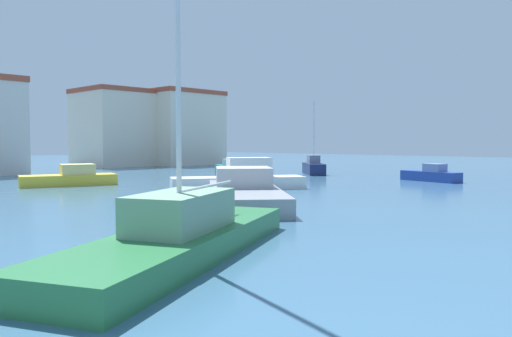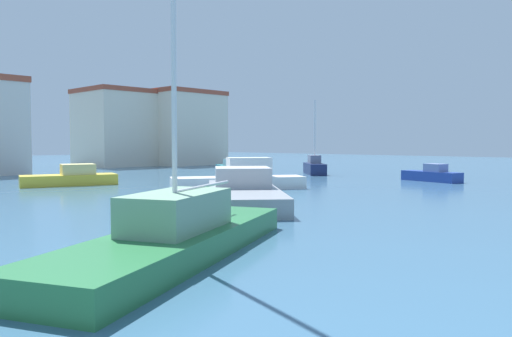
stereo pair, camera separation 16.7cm
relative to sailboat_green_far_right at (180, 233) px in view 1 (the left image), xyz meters
The scene contains 10 objects.
water 15.91m from the sailboat_green_far_right, 61.14° to the left, with size 160.00×160.00×0.00m, color #38607F.
sailboat_green_far_right is the anchor object (origin of this frame).
motorboat_yellow_mid_harbor 21.63m from the sailboat_green_far_right, 69.98° to the left, with size 5.93×3.62×1.32m.
motorboat_white_inner_mooring 16.93m from the sailboat_green_far_right, 40.08° to the left, with size 7.43×5.74×1.80m.
motorboat_blue_far_left 26.43m from the sailboat_green_far_right, 11.64° to the left, with size 2.25×4.40×1.22m.
motorboat_teal_near_pier 25.19m from the sailboat_green_far_right, 43.40° to the left, with size 4.09×5.20×1.46m.
sailboat_navy_center_channel 30.99m from the sailboat_green_far_right, 30.78° to the left, with size 4.05×4.11×6.20m.
motorboat_grey_outer_mooring 9.94m from the sailboat_green_far_right, 35.88° to the left, with size 8.14×8.67×1.58m.
harbor_office 47.44m from the sailboat_green_far_right, 59.94° to the left, with size 9.04×7.71×8.63m.
waterfront_apartments 49.24m from the sailboat_green_far_right, 52.11° to the left, with size 8.58×8.40×8.80m.
Camera 1 is at (0.20, -3.03, 2.66)m, focal length 34.81 mm.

